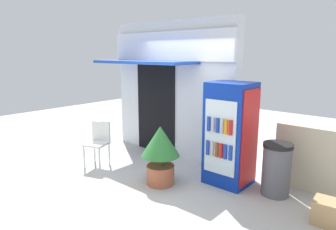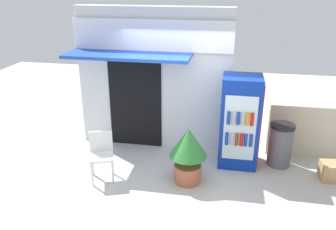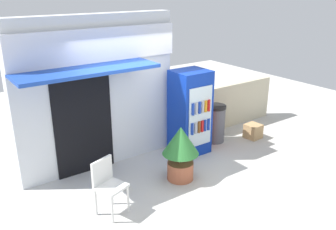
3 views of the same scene
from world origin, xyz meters
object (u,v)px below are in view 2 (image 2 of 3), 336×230
(drink_cooler, at_px, (240,122))
(trash_bin, at_px, (280,145))
(plastic_chair, at_px, (101,152))
(cardboard_box, at_px, (330,171))
(potted_plant_near_shop, at_px, (188,150))

(drink_cooler, distance_m, trash_bin, 0.92)
(drink_cooler, height_order, plastic_chair, drink_cooler)
(cardboard_box, bearing_deg, potted_plant_near_shop, -168.46)
(potted_plant_near_shop, distance_m, trash_bin, 1.90)
(plastic_chair, distance_m, cardboard_box, 4.11)
(plastic_chair, bearing_deg, drink_cooler, 22.04)
(drink_cooler, distance_m, potted_plant_near_shop, 1.22)
(cardboard_box, bearing_deg, plastic_chair, -170.52)
(drink_cooler, bearing_deg, trash_bin, 6.61)
(trash_bin, bearing_deg, drink_cooler, -173.39)
(plastic_chair, height_order, trash_bin, plastic_chair)
(plastic_chair, bearing_deg, cardboard_box, 9.48)
(drink_cooler, bearing_deg, plastic_chair, -157.96)
(potted_plant_near_shop, bearing_deg, trash_bin, 28.44)
(drink_cooler, xyz_separation_m, plastic_chair, (-2.40, -0.97, -0.36))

